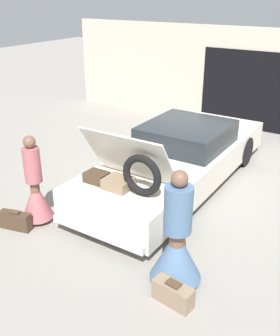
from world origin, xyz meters
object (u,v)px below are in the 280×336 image
object	(u,v)px
person_left	(35,192)
suitcase_beside_right_person	(173,294)
suitcase_beside_left_person	(16,221)
person_right	(177,245)
car	(179,158)

from	to	relation	value
person_left	suitcase_beside_right_person	distance (m)	3.01
person_left	suitcase_beside_left_person	world-z (taller)	person_left
person_left	person_right	bearing A→B (deg)	82.33
car	suitcase_beside_right_person	distance (m)	3.51
car	person_right	bearing A→B (deg)	-63.17
suitcase_beside_left_person	suitcase_beside_right_person	size ratio (longest dim) A/B	1.02
car	suitcase_beside_left_person	xyz separation A→B (m)	(-1.51, -3.02, -0.40)
person_right	suitcase_beside_right_person	bearing A→B (deg)	-162.32
person_left	suitcase_beside_right_person	bearing A→B (deg)	74.91
person_right	suitcase_beside_right_person	world-z (taller)	person_right
person_left	suitcase_beside_right_person	xyz separation A→B (m)	(2.94, -0.50, -0.42)
person_right	suitcase_beside_left_person	bearing A→B (deg)	89.41
car	person_right	size ratio (longest dim) A/B	3.20
person_right	suitcase_beside_left_person	size ratio (longest dim) A/B	2.96
car	suitcase_beside_left_person	world-z (taller)	car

